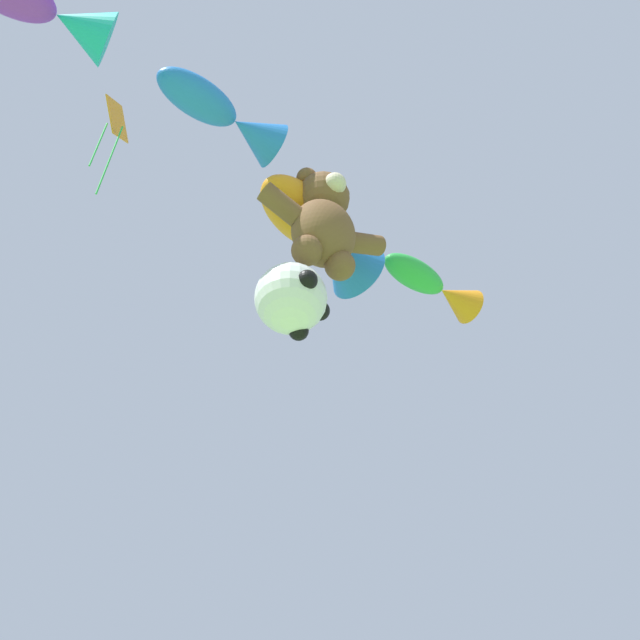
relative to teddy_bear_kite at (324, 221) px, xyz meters
name	(u,v)px	position (x,y,z in m)	size (l,w,h in m)	color
teddy_bear_kite	(324,221)	(0.00, 0.00, 0.00)	(2.11, 0.93, 2.14)	brown
soccer_ball_kite	(292,299)	(-0.34, 0.26, -1.63)	(1.06, 1.05, 0.98)	white
fish_kite_emerald	(435,287)	(2.90, 0.93, 1.10)	(2.08, 0.81, 0.69)	green
fish_kite_tangerine	(322,236)	(0.34, 0.64, 0.60)	(2.53, 1.75, 1.07)	orange
fish_kite_cobalt	(227,116)	(-1.75, -0.07, 1.39)	(2.10, 0.91, 0.77)	blue
fish_kite_violet	(45,9)	(-4.50, -0.47, 1.00)	(1.99, 0.80, 0.78)	purple
diamond_kite	(115,126)	(-3.14, 2.07, 3.12)	(0.70, 0.76, 2.77)	orange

